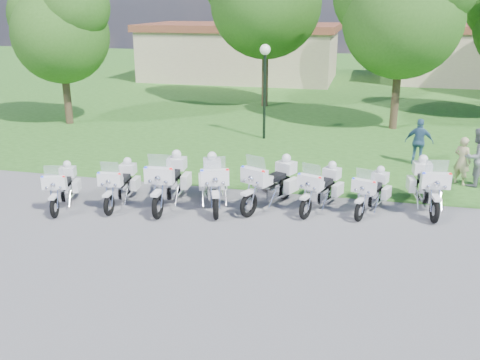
% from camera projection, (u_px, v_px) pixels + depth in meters
% --- Properties ---
extents(ground, '(100.00, 100.00, 0.00)m').
position_uv_depth(ground, '(214.00, 226.00, 14.28)').
color(ground, slate).
rests_on(ground, ground).
extents(grass_lawn, '(100.00, 48.00, 0.01)m').
position_uv_depth(grass_lawn, '(317.00, 83.00, 39.16)').
color(grass_lawn, '#2F5D1D').
rests_on(grass_lawn, ground).
extents(motorcycle_0, '(1.07, 2.10, 1.44)m').
position_uv_depth(motorcycle_0, '(62.00, 186.00, 15.53)').
color(motorcycle_0, black).
rests_on(motorcycle_0, ground).
extents(motorcycle_1, '(0.84, 2.23, 1.50)m').
position_uv_depth(motorcycle_1, '(120.00, 183.00, 15.70)').
color(motorcycle_1, black).
rests_on(motorcycle_1, ground).
extents(motorcycle_2, '(0.95, 2.64, 1.77)m').
position_uv_depth(motorcycle_2, '(169.00, 181.00, 15.60)').
color(motorcycle_2, black).
rests_on(motorcycle_2, ground).
extents(motorcycle_3, '(1.37, 2.47, 1.73)m').
position_uv_depth(motorcycle_3, '(214.00, 182.00, 15.54)').
color(motorcycle_3, black).
rests_on(motorcycle_3, ground).
extents(motorcycle_4, '(1.49, 2.39, 1.72)m').
position_uv_depth(motorcycle_4, '(271.00, 183.00, 15.49)').
color(motorcycle_4, black).
rests_on(motorcycle_4, ground).
extents(motorcycle_5, '(1.24, 2.19, 1.53)m').
position_uv_depth(motorcycle_5, '(321.00, 187.00, 15.32)').
color(motorcycle_5, black).
rests_on(motorcycle_5, ground).
extents(motorcycle_6, '(1.14, 2.06, 1.44)m').
position_uv_depth(motorcycle_6, '(372.00, 191.00, 15.14)').
color(motorcycle_6, black).
rests_on(motorcycle_6, ground).
extents(motorcycle_7, '(1.03, 2.53, 1.70)m').
position_uv_depth(motorcycle_7, '(427.00, 185.00, 15.30)').
color(motorcycle_7, black).
rests_on(motorcycle_7, ground).
extents(lamp_post, '(0.44, 0.44, 4.02)m').
position_uv_depth(lamp_post, '(265.00, 68.00, 22.43)').
color(lamp_post, black).
rests_on(lamp_post, ground).
extents(tree_0, '(5.27, 4.50, 7.03)m').
position_uv_depth(tree_0, '(59.00, 25.00, 24.86)').
color(tree_0, '#38281C').
rests_on(tree_0, ground).
extents(tree_2, '(6.22, 5.31, 8.30)m').
position_uv_depth(tree_2, '(403.00, 6.00, 23.52)').
color(tree_2, '#38281C').
rests_on(tree_2, ground).
extents(building_west, '(14.56, 8.32, 4.10)m').
position_uv_depth(building_west, '(241.00, 51.00, 40.76)').
color(building_west, tan).
rests_on(building_west, ground).
extents(building_east, '(11.44, 7.28, 4.10)m').
position_uv_depth(building_east, '(474.00, 54.00, 38.81)').
color(building_east, tan).
rests_on(building_east, ground).
extents(bystander_a, '(0.69, 0.67, 1.59)m').
position_uv_depth(bystander_a, '(462.00, 161.00, 17.30)').
color(bystander_a, tan).
rests_on(bystander_a, ground).
extents(bystander_b, '(1.18, 1.14, 1.92)m').
position_uv_depth(bystander_b, '(477.00, 157.00, 17.12)').
color(bystander_b, slate).
rests_on(bystander_b, ground).
extents(bystander_c, '(1.04, 0.53, 1.70)m').
position_uv_depth(bystander_c, '(419.00, 142.00, 19.43)').
color(bystander_c, '#355B81').
rests_on(bystander_c, ground).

